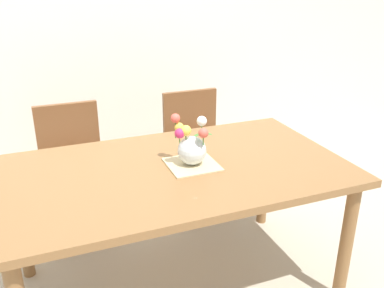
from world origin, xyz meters
name	(u,v)px	position (x,y,z in m)	size (l,w,h in m)	color
ground_plane	(178,285)	(0.00, 0.00, 0.00)	(12.00, 12.00, 0.00)	#B7AD99
back_wall	(107,14)	(0.00, 1.60, 1.40)	(7.00, 0.10, 2.80)	silver
dining_table	(176,182)	(0.00, 0.00, 0.69)	(1.78, 1.01, 0.77)	olive
chair_left	(73,161)	(-0.45, 0.85, 0.52)	(0.42, 0.42, 0.90)	brown
chair_right	(195,143)	(0.45, 0.85, 0.52)	(0.42, 0.42, 0.90)	brown
placemat	(192,164)	(0.09, -0.01, 0.78)	(0.26, 0.26, 0.01)	#CCB789
flower_vase	(191,146)	(0.09, 0.00, 0.88)	(0.19, 0.19, 0.26)	silver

